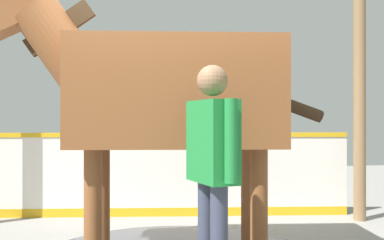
# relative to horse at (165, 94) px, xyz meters

# --- Properties ---
(barrier_wall) EXTENTS (4.80, 0.86, 1.16)m
(barrier_wall) POSITION_rel_horse_xyz_m (-0.44, -1.97, -1.05)
(barrier_wall) COLOR white
(barrier_wall) RESTS_ON ground
(roof_post_far) EXTENTS (0.16, 0.16, 3.13)m
(roof_post_far) POSITION_rel_horse_xyz_m (-2.80, -1.18, -0.02)
(roof_post_far) COLOR olive
(roof_post_far) RESTS_ON ground
(horse) EXTENTS (3.31, 1.32, 2.65)m
(horse) POSITION_rel_horse_xyz_m (0.00, 0.00, 0.00)
(horse) COLOR brown
(horse) RESTS_ON ground
(handler) EXTENTS (0.31, 0.68, 1.74)m
(handler) POSITION_rel_horse_xyz_m (-0.20, 1.08, -0.57)
(handler) COLOR black
(handler) RESTS_ON ground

